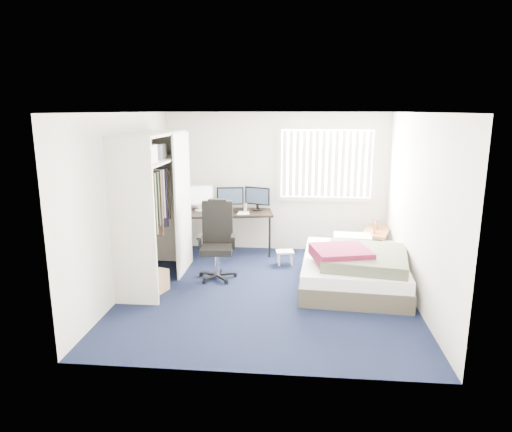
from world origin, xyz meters
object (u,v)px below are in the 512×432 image
object	(u,v)px
office_chair	(217,248)
bed	(354,267)
nightstand	(376,234)
desk	(228,210)

from	to	relation	value
office_chair	bed	world-z (taller)	office_chair
office_chair	nightstand	world-z (taller)	office_chair
desk	office_chair	xyz separation A→B (m)	(0.02, -1.24, -0.33)
desk	nightstand	world-z (taller)	desk
bed	nightstand	bearing A→B (deg)	67.32
desk	bed	world-z (taller)	desk
desk	office_chair	distance (m)	1.28
bed	office_chair	bearing A→B (deg)	175.62
nightstand	bed	xyz separation A→B (m)	(-0.49, -1.17, -0.20)
nightstand	office_chair	bearing A→B (deg)	-158.34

